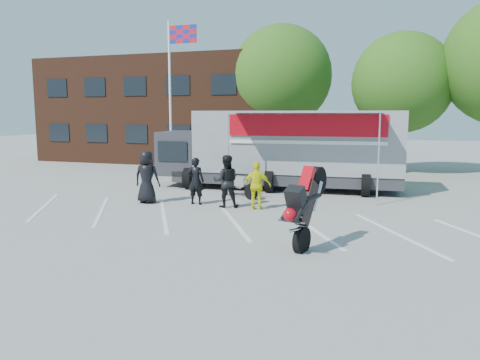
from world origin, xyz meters
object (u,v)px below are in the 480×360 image
Objects in this scene: tree_left at (281,76)px; transporter_truck at (285,189)px; tree_mid at (402,83)px; spectator_leather_c at (226,181)px; spectator_hivis at (257,186)px; spectator_leather_b at (196,181)px; flagpole at (174,79)px; stunt_bike_rider at (314,245)px; spectator_leather_a at (147,177)px; parked_motorcycle at (239,197)px.

transporter_truck is (2.31, -8.46, -5.57)m from tree_left.
spectator_leather_c is (-5.76, -12.05, -4.01)m from tree_mid.
spectator_hivis is at bearing -93.04° from transporter_truck.
tree_mid is 13.95m from spectator_leather_c.
spectator_leather_b is 1.04× the size of spectator_hivis.
flagpole is 12.31m from tree_mid.
spectator_leather_b is at bearing -120.47° from tree_mid.
tree_left is at bearing 122.08° from stunt_bike_rider.
flagpole is at bearing -125.28° from tree_left.
tree_left reaches higher than spectator_leather_a.
spectator_leather_c is at bearing -52.11° from flagpole.
spectator_hivis is (2.38, -0.20, -0.03)m from spectator_leather_b.
flagpole reaches higher than spectator_hivis.
spectator_leather_b is 1.25m from spectator_leather_c.
spectator_leather_b is (1.82, 0.36, -0.11)m from spectator_leather_a.
flagpole reaches higher than spectator_leather_c.
stunt_bike_rider is (5.04, -16.89, -5.57)m from tree_left.
spectator_hivis is at bearing 176.34° from spectator_leather_a.
transporter_truck is (-4.69, -7.46, -4.94)m from tree_mid.
stunt_bike_rider is 1.30× the size of spectator_leather_b.
spectator_leather_b is at bearing -58.33° from flagpole.
spectator_hivis is at bearing -117.23° from parked_motorcycle.
spectator_leather_a is 4.21m from spectator_hivis.
stunt_bike_rider is at bearing -76.07° from transporter_truck.
transporter_truck is at bearing 123.42° from stunt_bike_rider.
transporter_truck is 6.39m from spectator_leather_a.
stunt_bike_rider is at bearing 146.17° from spectator_leather_a.
spectator_hivis is at bearing -79.65° from tree_left.
transporter_truck is 5.17× the size of parked_motorcycle.
flagpole is 15.17m from stunt_bike_rider.
spectator_leather_a reaches higher than spectator_leather_c.
parked_motorcycle is (-5.98, -10.03, -4.94)m from tree_mid.
tree_mid is at bearing -8.13° from tree_left.
tree_mid is 14.38m from spectator_leather_b.
tree_mid reaches higher than spectator_leather_b.
tree_left reaches higher than tree_mid.
tree_left is at bearing 34.28° from parked_motorcycle.
tree_left is at bearing -103.63° from spectator_leather_a.
transporter_truck is (6.55, -2.46, -5.05)m from flagpole.
transporter_truck reaches higher than spectator_hivis.
tree_mid reaches higher than spectator_leather_c.
stunt_bike_rider is (-1.96, -15.89, -4.94)m from tree_mid.
tree_mid is at bearing 53.79° from transporter_truck.
spectator_leather_b is at bearing 157.01° from stunt_bike_rider.
flagpole reaches higher than transporter_truck.
spectator_leather_c is at bearing 150.19° from stunt_bike_rider.
tree_mid is 3.70× the size of parked_motorcycle.
parked_motorcycle is 2.24m from spectator_leather_c.
spectator_leather_a is at bearing -71.43° from flagpole.
flagpole is 1.04× the size of tree_mid.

